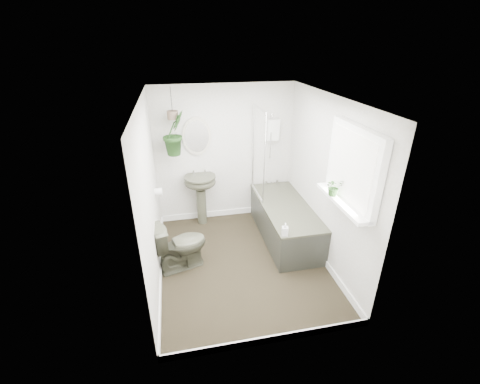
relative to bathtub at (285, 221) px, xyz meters
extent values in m
cube|color=black|center=(-0.80, -0.50, -0.30)|extent=(2.30, 2.80, 0.02)
cube|color=white|center=(-0.80, -0.50, 2.02)|extent=(2.30, 2.80, 0.02)
cube|color=silver|center=(-0.80, 0.91, 0.86)|extent=(2.30, 0.02, 2.30)
cube|color=silver|center=(-0.80, -1.91, 0.86)|extent=(2.30, 0.02, 2.30)
cube|color=silver|center=(-1.96, -0.50, 0.86)|extent=(0.02, 2.80, 2.30)
cube|color=silver|center=(0.36, -0.50, 0.86)|extent=(0.02, 2.80, 2.30)
cube|color=white|center=(-0.80, -0.50, -0.24)|extent=(2.30, 2.80, 0.10)
cube|color=white|center=(0.00, 0.84, 1.26)|extent=(0.20, 0.10, 0.35)
ellipsoid|color=beige|center=(-1.25, 0.87, 1.21)|extent=(0.46, 0.03, 0.62)
cylinder|color=black|center=(-1.65, 0.86, 1.11)|extent=(0.04, 0.04, 0.22)
cylinder|color=white|center=(-1.90, 0.20, 0.61)|extent=(0.11, 0.11, 0.11)
cube|color=white|center=(0.29, -1.20, 1.36)|extent=(0.08, 1.00, 0.90)
cube|color=white|center=(0.22, -1.20, 0.94)|extent=(0.18, 1.00, 0.04)
cube|color=white|center=(0.24, -1.20, 1.36)|extent=(0.01, 0.86, 0.76)
imported|color=#3F4031|center=(-1.65, -0.42, 0.07)|extent=(0.80, 0.59, 0.73)
imported|color=black|center=(0.17, -1.06, 1.07)|extent=(0.21, 0.19, 0.21)
imported|color=black|center=(-1.60, 0.65, 1.34)|extent=(0.47, 0.46, 0.66)
imported|color=black|center=(-0.29, -0.79, 0.38)|extent=(0.10, 0.10, 0.18)
cylinder|color=brown|center=(-1.60, 0.65, 1.61)|extent=(0.16, 0.16, 0.12)
camera|label=1|loc=(-1.58, -4.14, 2.64)|focal=24.00mm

